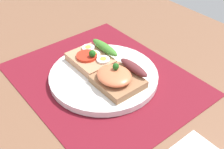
# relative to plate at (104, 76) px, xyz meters

# --- Properties ---
(ground_plane) EXTENTS (1.20, 0.90, 0.03)m
(ground_plane) POSITION_rel_plate_xyz_m (0.00, 0.00, -0.03)
(ground_plane) COLOR brown
(placemat) EXTENTS (0.42, 0.34, 0.00)m
(placemat) POSITION_rel_plate_xyz_m (0.00, 0.00, -0.01)
(placemat) COLOR maroon
(placemat) RESTS_ON ground_plane
(plate) EXTENTS (0.25, 0.25, 0.01)m
(plate) POSITION_rel_plate_xyz_m (0.00, 0.00, 0.00)
(plate) COLOR white
(plate) RESTS_ON placemat
(sandwich_egg_tomato) EXTENTS (0.10, 0.09, 0.04)m
(sandwich_egg_tomato) POSITION_rel_plate_xyz_m (-0.05, 0.01, 0.02)
(sandwich_egg_tomato) COLOR tan
(sandwich_egg_tomato) RESTS_ON plate
(sandwich_salmon) EXTENTS (0.10, 0.10, 0.05)m
(sandwich_salmon) POSITION_rel_plate_xyz_m (0.05, 0.00, 0.03)
(sandwich_salmon) COLOR #9C6E4A
(sandwich_salmon) RESTS_ON plate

